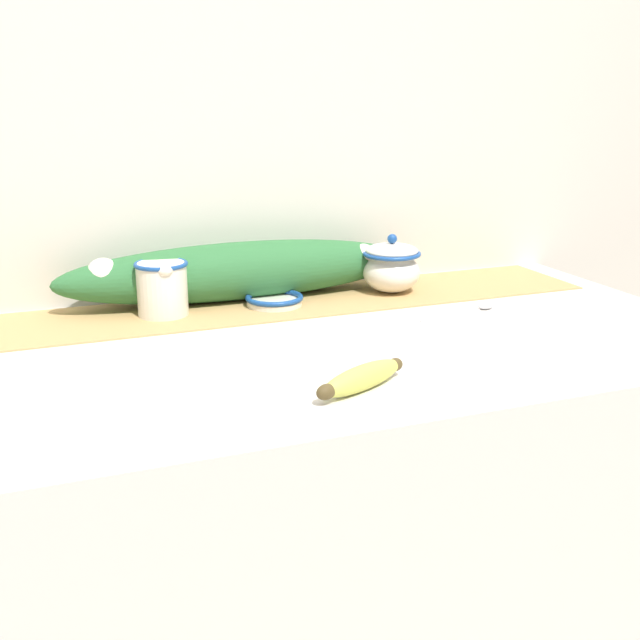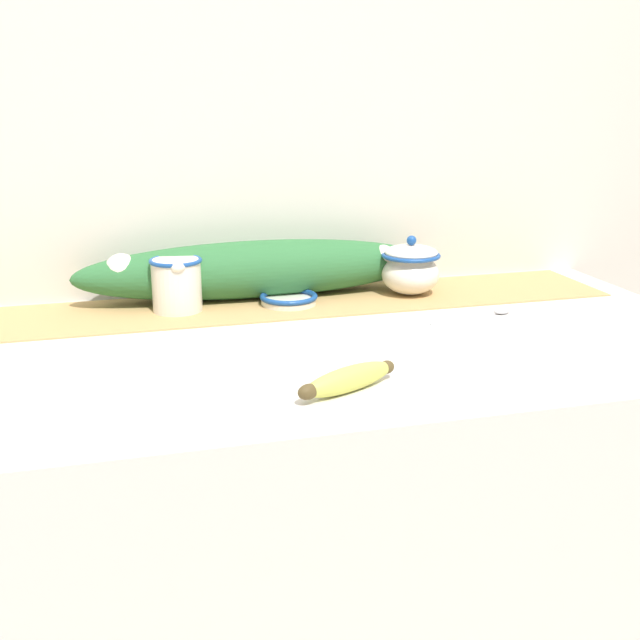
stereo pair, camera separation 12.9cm
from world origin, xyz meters
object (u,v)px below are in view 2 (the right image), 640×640
at_px(spoon, 494,313).
at_px(cream_pitcher, 177,283).
at_px(sugar_bowl, 411,268).
at_px(small_dish, 289,299).
at_px(banana, 348,379).

bearing_deg(spoon, cream_pitcher, 150.86).
distance_m(sugar_bowl, small_dish, 0.26).
xyz_separation_m(cream_pitcher, sugar_bowl, (0.47, -0.00, -0.00)).
relative_size(banana, spoon, 0.96).
bearing_deg(small_dish, sugar_bowl, 2.51).
height_order(cream_pitcher, small_dish, cream_pitcher).
relative_size(small_dish, spoon, 0.63).
bearing_deg(small_dish, cream_pitcher, 176.60).
distance_m(sugar_bowl, spoon, 0.21).
bearing_deg(banana, cream_pitcher, 111.54).
bearing_deg(cream_pitcher, sugar_bowl, -0.17).
xyz_separation_m(small_dish, banana, (-0.02, -0.47, 0.00)).
height_order(small_dish, banana, banana).
xyz_separation_m(small_dish, spoon, (0.36, -0.17, -0.01)).
relative_size(small_dish, banana, 0.66).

